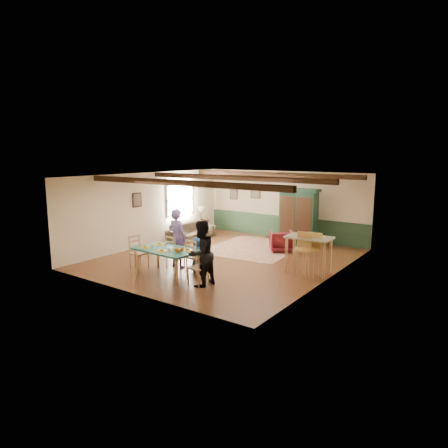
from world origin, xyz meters
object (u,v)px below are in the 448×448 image
Objects in this scene: person_woman at (201,254)px; dining_chair_end_left at (139,252)px; table_lamp at (201,213)px; counter_table at (308,255)px; armoire at (298,217)px; dining_table at (167,263)px; person_man at (177,238)px; sofa at (191,231)px; cat at (178,250)px; end_table at (201,227)px; person_child at (198,255)px; dining_chair_end_right at (198,267)px; armchair at (281,241)px; bar_stool_right at (311,255)px; bar_stool_left at (302,255)px; dining_chair_far_right at (196,256)px; dining_chair_far_left at (176,252)px.

dining_chair_end_left is at bearing -90.00° from person_woman.
table_lamp is 0.44× the size of counter_table.
armoire is at bearing 7.41° from table_lamp.
dining_table is 3.37× the size of table_lamp.
counter_table is at bearing -149.45° from person_man.
cat is at bearing -144.55° from sofa.
end_table is 0.58m from table_lamp.
person_man is at bearing 0.00° from person_child.
dining_chair_end_right is 0.74m from cat.
end_table is (-4.19, 0.74, -0.06)m from armchair.
cat is at bearing -81.87° from person_woman.
person_man reaches higher than person_woman.
bar_stool_right reaches higher than dining_chair_end_left.
armchair is (-0.03, 4.52, -0.49)m from person_woman.
counter_table is (3.44, 1.75, -0.36)m from person_man.
person_woman is 0.73m from cat.
end_table is at bearing 160.21° from bar_stool_right.
dining_chair_end_right reaches higher than armchair.
person_woman is 4.55m from armchair.
cat is at bearing -132.44° from counter_table.
person_child is 5.55m from table_lamp.
person_man is 1.44× the size of bar_stool_left.
dining_table is at bearing -139.53° from bar_stool_right.
bar_stool_left is (2.63, 1.30, 0.10)m from person_child.
person_man is 4.79× the size of cat.
person_man reaches higher than counter_table.
armoire is (0.09, 5.81, 0.56)m from dining_chair_end_right.
sofa is at bearing 164.43° from counter_table.
end_table is at bearing -138.41° from dining_chair_end_right.
armoire is at bearing -95.90° from person_child.
dining_chair_far_right is 0.81× the size of bar_stool_right.
person_man is at bearing -152.82° from bar_stool_right.
table_lamp is (-3.49, 5.32, 0.01)m from cat.
counter_table is at bearing -23.25° from table_lamp.
person_child is 1.72× the size of end_table.
person_man reaches higher than end_table.
armchair is at bearing 84.82° from cat.
person_child reaches higher than dining_chair_far_right.
end_table is at bearing -137.75° from person_woman.
armoire is at bearing -104.88° from dining_chair_far_left.
dining_chair_end_left is at bearing -160.53° from bar_stool_left.
dining_table is 4.62m from armchair.
dining_chair_end_right is at bearing -51.92° from table_lamp.
counter_table reaches higher than cat.
person_man is 0.85× the size of armoire.
person_woman is 2.82× the size of end_table.
armoire reaches higher than armchair.
bar_stool_right reaches higher than end_table.
dining_chair_end_right is 0.58× the size of person_woman.
person_woman is 2.13× the size of armchair.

